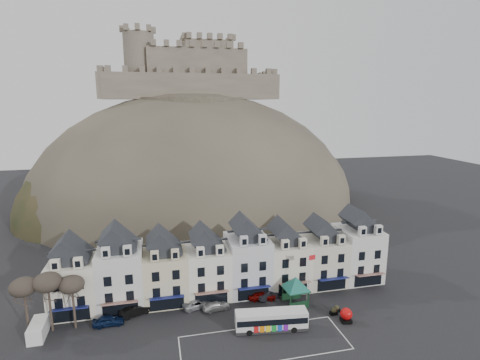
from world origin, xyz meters
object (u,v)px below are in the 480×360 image
car_black (136,310)px  car_silver (197,303)px  bus (271,319)px  flagpole (308,277)px  car_charcoal (269,295)px  red_buoy (346,315)px  car_navy (108,321)px  bus_shelter (296,283)px  car_maroon (262,295)px  white_van (38,329)px  car_white (216,306)px

car_black → car_silver: (9.20, 0.00, -0.13)m
bus → car_black: bearing=163.3°
flagpole → car_charcoal: bearing=144.1°
red_buoy → flagpole: flagpole is taller
flagpole → car_navy: size_ratio=2.04×
car_black → car_charcoal: 20.80m
bus → bus_shelter: 8.24m
car_navy → bus: bearing=-108.1°
car_black → car_maroon: 19.60m
white_van → car_navy: white_van is taller
car_silver → car_white: 3.07m
flagpole → white_van: 38.80m
white_van → car_navy: 8.99m
red_buoy → car_maroon: size_ratio=0.47×
flagpole → red_buoy: bearing=-52.5°
car_silver → red_buoy: bearing=-127.6°
flagpole → car_navy: bearing=176.6°
white_van → car_maroon: bearing=3.1°
bus_shelter → red_buoy: size_ratio=3.41×
car_silver → car_charcoal: size_ratio=1.13×
car_maroon → bus: bearing=-177.4°
car_silver → car_white: size_ratio=1.10×
flagpole → bus_shelter: bearing=143.1°
car_navy → car_black: car_black is taller
car_maroon → bus_shelter: bearing=-108.4°
car_black → car_silver: bearing=-112.3°
bus → white_van: bus is taller
bus_shelter → car_navy: size_ratio=1.69×
flagpole → car_black: 26.50m
bus_shelter → white_van: bus_shelter is taller
bus_shelter → flagpole: (1.55, -1.16, 1.42)m
bus_shelter → flagpole: flagpole is taller
car_white → car_maroon: bearing=-88.7°
car_silver → flagpole: bearing=-117.1°
red_buoy → car_black: size_ratio=0.45×
car_maroon → car_charcoal: bearing=-80.4°
flagpole → car_black: (-25.90, 3.69, -4.23)m
car_silver → car_white: bearing=-130.2°
car_navy → car_silver: size_ratio=0.93×
red_buoy → car_silver: 22.35m
white_van → car_maroon: 32.39m
bus → white_van: bearing=176.7°
bus_shelter → car_black: bearing=170.6°
flagpole → car_white: flagpole is taller
flagpole → car_black: bearing=171.9°
bus_shelter → white_van: bearing=176.5°
car_navy → car_maroon: size_ratio=0.96×
bus → car_black: 20.31m
flagpole → white_van: size_ratio=1.92×
bus_shelter → car_silver: bearing=167.0°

